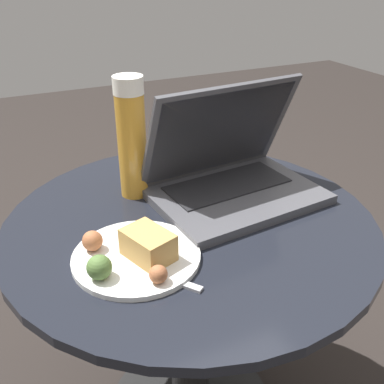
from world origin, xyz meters
TOP-DOWN VIEW (x-y plane):
  - table at (0.00, 0.00)m, footprint 0.69×0.69m
  - laptop at (0.11, 0.05)m, footprint 0.34×0.26m
  - beer_glass at (-0.06, 0.14)m, footprint 0.06×0.06m
  - snack_plate at (-0.14, -0.08)m, footprint 0.21×0.21m
  - fork at (-0.14, -0.10)m, footprint 0.13×0.17m

SIDE VIEW (x-z plane):
  - table at x=0.00m, z-range 0.11..0.65m
  - fork at x=-0.14m, z-range 0.54..0.54m
  - snack_plate at x=-0.14m, z-range 0.53..0.58m
  - laptop at x=0.11m, z-range 0.47..0.70m
  - beer_glass at x=-0.06m, z-range 0.54..0.78m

